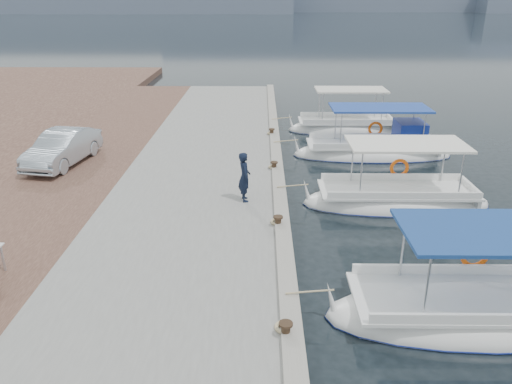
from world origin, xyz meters
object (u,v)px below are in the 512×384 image
fishing_caique_e (345,129)px  fisherman (244,177)px  fishing_caique_c (396,202)px  fishing_caique_d (374,152)px  parked_car (62,148)px  fishing_caique_b (475,315)px

fishing_caique_e → fisherman: size_ratio=3.71×
fishing_caique_c → fishing_caique_e: bearing=91.1°
fishing_caique_c → fishing_caique_d: bearing=85.7°
fishing_caique_c → parked_car: (-12.46, 2.83, 1.04)m
fisherman → fishing_caique_d: bearing=-52.8°
parked_car → fishing_caique_b: bearing=-27.1°
fishing_caique_b → fishing_caique_e: (-0.35, 16.41, 0.00)m
fishing_caique_d → fishing_caique_e: 4.40m
fisherman → fishing_caique_b: bearing=-148.2°
fishing_caique_e → fishing_caique_d: bearing=-82.0°
fisherman → parked_car: bearing=51.8°
fishing_caique_e → parked_car: 14.20m
fishing_caique_c → fishing_caique_e: size_ratio=1.06×
fishing_caique_c → fisherman: (-5.19, -0.82, 1.19)m
fishing_caique_b → fisherman: size_ratio=4.14×
fishing_caique_c → fisherman: bearing=-171.0°
fishing_caique_b → fishing_caique_c: bearing=91.4°
fishing_caique_b → parked_car: (-12.62, 9.33, 1.04)m
fishing_caique_e → fishing_caique_c: bearing=-88.9°
fishing_caique_e → fishing_caique_b: bearing=-88.8°
fishing_caique_c → fishing_caique_d: 5.57m
fishing_caique_c → parked_car: size_ratio=1.59×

